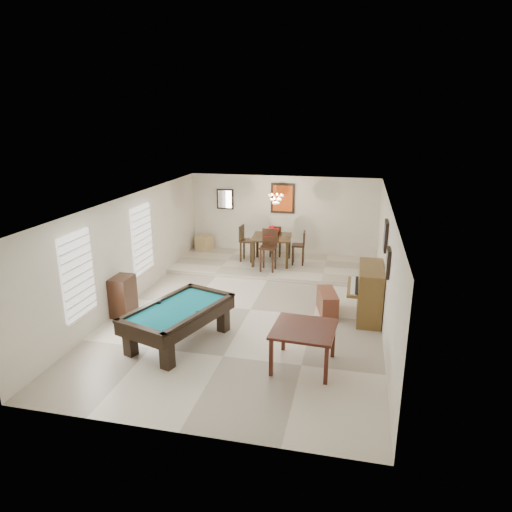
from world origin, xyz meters
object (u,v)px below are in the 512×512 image
at_px(pool_table, 179,325).
at_px(square_table, 303,347).
at_px(apothecary_chest, 123,296).
at_px(flower_vase, 272,229).
at_px(piano_bench, 327,302).
at_px(upright_piano, 363,292).
at_px(dining_chair_south, 268,251).
at_px(chandelier, 276,195).
at_px(dining_chair_west, 247,243).
at_px(dining_table, 272,248).
at_px(dining_chair_east, 298,248).
at_px(corner_bench, 205,243).
at_px(dining_chair_north, 275,241).

relative_size(pool_table, square_table, 2.01).
distance_m(apothecary_chest, flower_vase, 5.02).
relative_size(pool_table, piano_bench, 2.35).
bearing_deg(upright_piano, dining_chair_south, 138.38).
relative_size(square_table, apothecary_chest, 1.20).
height_order(upright_piano, chandelier, chandelier).
bearing_deg(apothecary_chest, dining_chair_west, 65.87).
bearing_deg(dining_chair_west, upright_piano, -128.38).
distance_m(pool_table, square_table, 2.58).
distance_m(upright_piano, dining_chair_west, 4.66).
xyz_separation_m(dining_table, dining_chair_south, (0.04, -0.73, 0.12)).
bearing_deg(pool_table, chandelier, 97.05).
bearing_deg(dining_chair_east, pool_table, -22.14).
bearing_deg(corner_bench, apothecary_chest, -92.47).
bearing_deg(flower_vase, apothecary_chest, -122.31).
distance_m(apothecary_chest, dining_chair_east, 5.47).
height_order(square_table, flower_vase, flower_vase).
xyz_separation_m(pool_table, piano_bench, (2.81, 2.09, -0.11)).
relative_size(dining_chair_south, dining_chair_east, 1.18).
xyz_separation_m(upright_piano, chandelier, (-2.58, 3.00, 1.60)).
bearing_deg(dining_table, corner_bench, 160.03).
relative_size(apothecary_chest, dining_chair_east, 0.91).
bearing_deg(chandelier, square_table, -74.37).
bearing_deg(chandelier, dining_chair_north, 99.69).
relative_size(dining_table, flower_vase, 5.13).
distance_m(dining_chair_west, dining_chair_east, 1.56).
xyz_separation_m(pool_table, square_table, (2.55, -0.36, 0.01)).
xyz_separation_m(dining_table, flower_vase, (0.00, 0.00, 0.59)).
bearing_deg(upright_piano, dining_chair_north, 125.39).
relative_size(dining_chair_south, chandelier, 1.98).
bearing_deg(dining_table, dining_chair_east, 3.39).
height_order(upright_piano, piano_bench, upright_piano).
bearing_deg(apothecary_chest, dining_table, 57.69).
bearing_deg(dining_chair_south, square_table, -69.14).
relative_size(pool_table, upright_piano, 1.55).
bearing_deg(pool_table, dining_chair_south, 96.49).
height_order(apothecary_chest, dining_chair_south, dining_chair_south).
height_order(apothecary_chest, dining_chair_north, dining_chair_north).
relative_size(dining_chair_south, corner_bench, 2.25).
bearing_deg(square_table, dining_chair_west, 113.34).
bearing_deg(corner_bench, piano_bench, -42.45).
relative_size(upright_piano, dining_chair_east, 1.42).
distance_m(upright_piano, dining_chair_east, 3.67).
bearing_deg(dining_chair_north, chandelier, 93.09).
distance_m(flower_vase, dining_chair_east, 0.97).
xyz_separation_m(square_table, dining_chair_east, (-0.85, 5.59, 0.24)).
xyz_separation_m(corner_bench, chandelier, (2.56, -0.98, 1.84)).
bearing_deg(upright_piano, apothecary_chest, -168.36).
relative_size(apothecary_chest, dining_chair_north, 0.92).
xyz_separation_m(square_table, dining_chair_south, (-1.61, 4.81, 0.33)).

